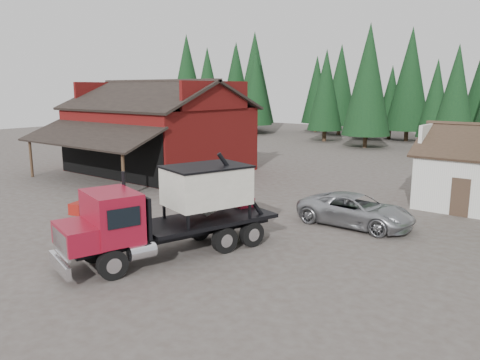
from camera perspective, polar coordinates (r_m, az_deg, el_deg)
The scene contains 9 objects.
ground at distance 23.81m, azimuth -9.51°, elevation -4.88°, with size 120.00×120.00×0.00m, color #473D38.
red_barn at distance 37.90m, azimuth -9.87°, elevation 5.20°, with size 12.80×13.63×7.18m.
conifer_backdrop at distance 60.16m, azimuth 21.50°, elevation 4.16°, with size 76.00×16.00×16.00m, color black, non-canonical shape.
near_pine_a at distance 58.31m, azimuth -3.97°, elevation 11.00°, with size 4.40×4.40×11.40m.
near_pine_b at distance 46.66m, azimuth 24.80°, elevation 9.37°, with size 3.96×3.96×10.40m.
near_pine_d at distance 53.63m, azimuth 15.36°, elevation 11.70°, with size 5.28×5.28×13.40m.
feed_truck at distance 18.53m, azimuth -8.07°, elevation -3.50°, with size 4.78×9.12×3.98m.
silver_car at distance 23.10m, azimuth 13.92°, elevation -3.60°, with size 2.53×5.49×1.52m, color #A0A2A7.
equip_box at distance 26.13m, azimuth -18.87°, elevation -3.22°, with size 0.70×1.10×0.60m, color maroon.
Camera 1 is at (17.01, -15.34, 6.51)m, focal length 35.00 mm.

